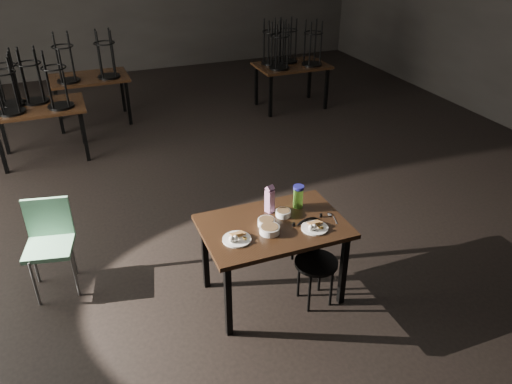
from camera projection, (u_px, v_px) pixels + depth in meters
name	position (u px, v px, depth m)	size (l,w,h in m)	color
main_table	(273.00, 232.00, 4.20)	(1.20, 0.80, 0.75)	black
plate_left	(237.00, 238.00, 3.95)	(0.23, 0.23, 0.08)	white
plate_right	(315.00, 227.00, 4.10)	(0.22, 0.22, 0.07)	white
bowl_near	(266.00, 222.00, 4.14)	(0.15, 0.15, 0.06)	white
bowl_far	(283.00, 213.00, 4.27)	(0.13, 0.13, 0.05)	white
bowl_big	(270.00, 229.00, 4.04)	(0.17, 0.17, 0.06)	white
juice_carton	(270.00, 199.00, 4.28)	(0.08, 0.08, 0.26)	#7E1667
water_bottle	(298.00, 196.00, 4.36)	(0.11, 0.11, 0.21)	#79DB40
spoon	(331.00, 215.00, 4.28)	(0.05, 0.19, 0.01)	silver
bentwood_chair	(312.00, 255.00, 4.27)	(0.39, 0.38, 0.78)	black
school_chair	(49.00, 238.00, 4.40)	(0.47, 0.47, 0.86)	#68A280
bg_table_left	(34.00, 103.00, 6.63)	(1.20, 0.80, 1.48)	black
bg_table_right	(290.00, 62.00, 8.42)	(1.20, 0.80, 1.48)	black
bg_table_far	(89.00, 77.00, 7.79)	(1.20, 0.80, 1.48)	black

